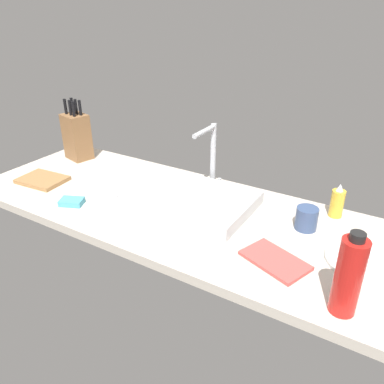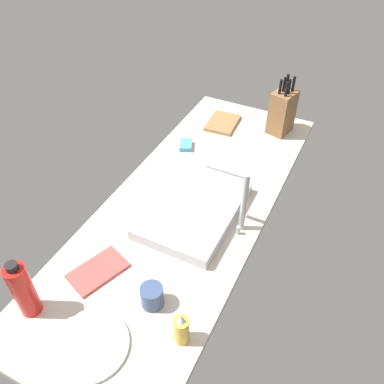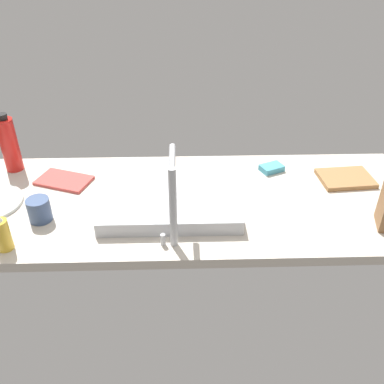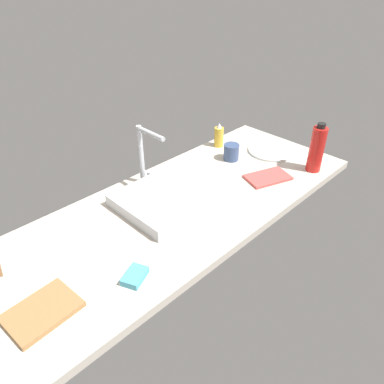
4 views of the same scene
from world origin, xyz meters
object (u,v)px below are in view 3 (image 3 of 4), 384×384
(faucet, at_px, (171,197))
(coffee_mug, at_px, (38,210))
(cutting_board, at_px, (345,178))
(dish_sponge, at_px, (271,168))
(sink_basin, at_px, (170,201))
(soap_bottle, at_px, (1,234))
(water_bottle, at_px, (9,144))
(dish_towel, at_px, (63,180))

(faucet, height_order, coffee_mug, faucet)
(faucet, distance_m, coffee_mug, 0.49)
(faucet, relative_size, cutting_board, 1.38)
(coffee_mug, bearing_deg, dish_sponge, -160.20)
(sink_basin, bearing_deg, faucet, 93.86)
(sink_basin, xyz_separation_m, soap_bottle, (0.51, 0.21, 0.03))
(water_bottle, relative_size, coffee_mug, 2.93)
(soap_bottle, height_order, water_bottle, water_bottle)
(water_bottle, relative_size, dish_towel, 1.19)
(sink_basin, distance_m, cutting_board, 0.70)
(faucet, relative_size, dish_towel, 1.37)
(coffee_mug, distance_m, dish_sponge, 0.91)
(water_bottle, distance_m, dish_towel, 0.27)
(soap_bottle, xyz_separation_m, dish_towel, (-0.09, -0.39, -0.05))
(sink_basin, bearing_deg, dish_towel, -23.62)
(faucet, bearing_deg, coffee_mug, -15.06)
(water_bottle, relative_size, dish_sponge, 2.68)
(soap_bottle, bearing_deg, faucet, -177.32)
(soap_bottle, bearing_deg, dish_sponge, -153.80)
(coffee_mug, bearing_deg, cutting_board, -168.83)
(sink_basin, xyz_separation_m, faucet, (-0.01, 0.18, 0.14))
(cutting_board, distance_m, dish_sponge, 0.29)
(faucet, bearing_deg, water_bottle, -35.95)
(dish_sponge, bearing_deg, sink_basin, 30.98)
(soap_bottle, relative_size, dish_sponge, 1.49)
(faucet, height_order, soap_bottle, faucet)
(coffee_mug, bearing_deg, water_bottle, -60.53)
(soap_bottle, distance_m, dish_towel, 0.41)
(coffee_mug, bearing_deg, faucet, 164.94)
(dish_sponge, bearing_deg, water_bottle, -2.45)
(water_bottle, bearing_deg, soap_bottle, 104.40)
(dish_towel, bearing_deg, coffee_mug, 84.46)
(faucet, distance_m, cutting_board, 0.77)
(sink_basin, xyz_separation_m, coffee_mug, (0.44, 0.06, 0.02))
(water_bottle, bearing_deg, dish_sponge, 177.55)
(soap_bottle, xyz_separation_m, dish_sponge, (-0.92, -0.45, -0.05))
(sink_basin, height_order, faucet, faucet)
(water_bottle, bearing_deg, sink_basin, 155.64)
(coffee_mug, bearing_deg, dish_towel, -95.54)
(faucet, xyz_separation_m, cutting_board, (-0.67, -0.35, -0.16))
(dish_towel, height_order, dish_sponge, dish_sponge)
(cutting_board, relative_size, water_bottle, 0.84)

